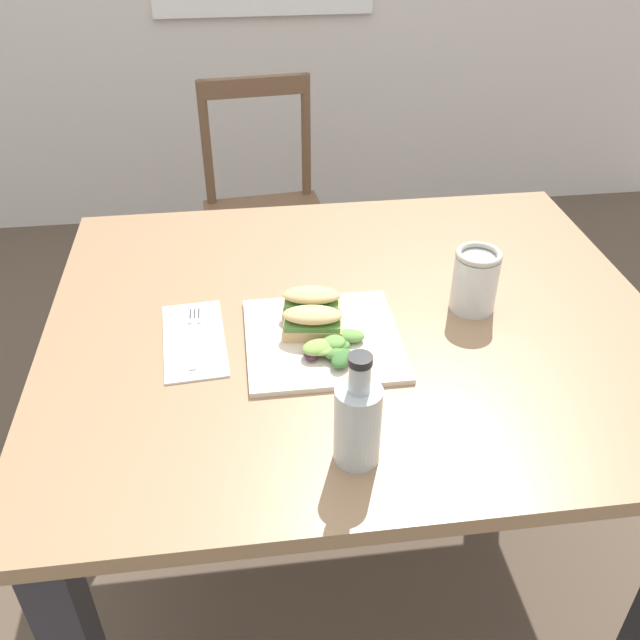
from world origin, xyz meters
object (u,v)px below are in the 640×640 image
(plate_lunch, at_px, (323,339))
(fork_on_napkin, at_px, (194,333))
(sandwich_half_back, at_px, (312,302))
(mason_jar_iced_tea, at_px, (475,283))
(sandwich_half_front, at_px, (313,322))
(chair_wooden_far, at_px, (266,215))
(bottle_cold_brew, at_px, (357,425))
(dining_table, at_px, (353,364))

(plate_lunch, height_order, fork_on_napkin, plate_lunch)
(sandwich_half_back, relative_size, fork_on_napkin, 0.62)
(mason_jar_iced_tea, bearing_deg, sandwich_half_front, -169.08)
(plate_lunch, bearing_deg, chair_wooden_far, 92.32)
(sandwich_half_back, relative_size, mason_jar_iced_tea, 0.92)
(sandwich_half_front, xyz_separation_m, mason_jar_iced_tea, (0.32, 0.06, 0.02))
(chair_wooden_far, relative_size, sandwich_half_front, 7.53)
(sandwich_half_front, xyz_separation_m, bottle_cold_brew, (0.03, -0.30, 0.03))
(chair_wooden_far, distance_m, sandwich_half_back, 1.09)
(sandwich_half_front, height_order, mason_jar_iced_tea, mason_jar_iced_tea)
(sandwich_half_front, relative_size, fork_on_napkin, 0.62)
(sandwich_half_front, bearing_deg, bottle_cold_brew, -84.51)
(chair_wooden_far, distance_m, sandwich_half_front, 1.15)
(bottle_cold_brew, xyz_separation_m, mason_jar_iced_tea, (0.29, 0.36, -0.01))
(dining_table, height_order, bottle_cold_brew, bottle_cold_brew)
(dining_table, distance_m, fork_on_napkin, 0.33)
(chair_wooden_far, relative_size, fork_on_napkin, 4.70)
(plate_lunch, relative_size, sandwich_half_back, 2.43)
(plate_lunch, distance_m, sandwich_half_front, 0.04)
(chair_wooden_far, bearing_deg, sandwich_half_front, -88.56)
(dining_table, height_order, chair_wooden_far, chair_wooden_far)
(bottle_cold_brew, bearing_deg, sandwich_half_front, 95.49)
(chair_wooden_far, distance_m, fork_on_napkin, 1.12)
(dining_table, distance_m, plate_lunch, 0.16)
(sandwich_half_front, xyz_separation_m, fork_on_napkin, (-0.22, 0.04, -0.03))
(plate_lunch, relative_size, mason_jar_iced_tea, 2.23)
(sandwich_half_front, relative_size, bottle_cold_brew, 0.61)
(chair_wooden_far, distance_m, bottle_cold_brew, 1.45)
(chair_wooden_far, xyz_separation_m, mason_jar_iced_tea, (0.35, -1.04, 0.35))
(fork_on_napkin, xyz_separation_m, mason_jar_iced_tea, (0.54, 0.02, 0.05))
(dining_table, distance_m, chair_wooden_far, 1.06)
(plate_lunch, bearing_deg, mason_jar_iced_tea, 13.44)
(dining_table, distance_m, sandwich_half_back, 0.18)
(sandwich_half_back, bearing_deg, chair_wooden_far, 91.86)
(chair_wooden_far, relative_size, sandwich_half_back, 7.53)
(plate_lunch, height_order, mason_jar_iced_tea, mason_jar_iced_tea)
(dining_table, relative_size, chair_wooden_far, 1.35)
(bottle_cold_brew, bearing_deg, fork_on_napkin, 125.81)
(chair_wooden_far, height_order, bottle_cold_brew, bottle_cold_brew)
(bottle_cold_brew, height_order, mason_jar_iced_tea, bottle_cold_brew)
(bottle_cold_brew, bearing_deg, chair_wooden_far, 92.31)
(sandwich_half_back, bearing_deg, plate_lunch, -81.41)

